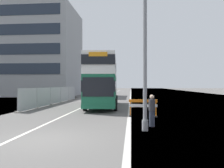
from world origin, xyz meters
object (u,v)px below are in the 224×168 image
double_decker_bus (103,81)px  roadworks_barrier (143,106)px  pedestrian_at_kerb (152,111)px  car_oncoming_near (95,91)px  car_receding_mid (103,90)px  lamppost_foreground (145,49)px

double_decker_bus → roadworks_barrier: size_ratio=5.58×
roadworks_barrier → pedestrian_at_kerb: 3.47m
car_oncoming_near → car_receding_mid: size_ratio=1.12×
lamppost_foreground → car_receding_mid: bearing=100.0°
car_oncoming_near → car_receding_mid: (0.37, 9.21, 0.05)m
double_decker_bus → lamppost_foreground: lamppost_foreground is taller
lamppost_foreground → car_oncoming_near: 31.10m
lamppost_foreground → roadworks_barrier: bearing=88.1°
roadworks_barrier → car_oncoming_near: size_ratio=0.43×
double_decker_bus → pedestrian_at_kerb: double_decker_bus is taller
double_decker_bus → pedestrian_at_kerb: bearing=-69.0°
roadworks_barrier → car_oncoming_near: 26.62m
lamppost_foreground → car_receding_mid: lamppost_foreground is taller
roadworks_barrier → car_receding_mid: size_ratio=0.48×
car_oncoming_near → pedestrian_at_kerb: size_ratio=2.69×
car_receding_mid → roadworks_barrier: bearing=-78.5°
lamppost_foreground → pedestrian_at_kerb: 3.19m
roadworks_barrier → pedestrian_at_kerb: pedestrian_at_kerb is taller
pedestrian_at_kerb → double_decker_bus: bearing=111.0°
car_oncoming_near → double_decker_bus: bearing=-78.5°
roadworks_barrier → car_receding_mid: (-7.05, 34.77, 0.31)m
double_decker_bus → roadworks_barrier: (3.53, -6.43, -1.75)m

